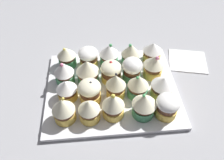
{
  "coord_description": "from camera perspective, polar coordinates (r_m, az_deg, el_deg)",
  "views": [
    {
      "loc": [
        3.88,
        43.23,
        51.58
      ],
      "look_at": [
        0.0,
        0.0,
        4.2
      ],
      "focal_mm": 36.38,
      "sensor_mm": 36.0,
      "label": 1
    }
  ],
  "objects": [
    {
      "name": "cupcake_11",
      "position": [
        0.62,
        6.57,
        -1.4
      ],
      "size": [
        5.78,
        5.78,
        7.67
      ],
      "color": "#4C9E6B",
      "rests_on": "baking_tray"
    },
    {
      "name": "cupcake_6",
      "position": [
        0.66,
        5.08,
        2.76
      ],
      "size": [
        5.92,
        5.92,
        7.53
      ],
      "color": "#4C9E6B",
      "rests_on": "baking_tray"
    },
    {
      "name": "cupcake_15",
      "position": [
        0.6,
        13.71,
        -6.38
      ],
      "size": [
        6.07,
        6.07,
        6.71
      ],
      "color": "#EFC651",
      "rests_on": "baking_tray"
    },
    {
      "name": "napkin",
      "position": [
        0.8,
        18.48,
        4.64
      ],
      "size": [
        14.18,
        13.16,
        0.6
      ],
      "primitive_type": "cube",
      "rotation": [
        0.0,
        0.0,
        -0.23
      ],
      "color": "white",
      "rests_on": "ground_plane"
    },
    {
      "name": "cupcake_4",
      "position": [
        0.72,
        -11.32,
        5.84
      ],
      "size": [
        5.66,
        5.66,
        7.19
      ],
      "color": "#4C9E6B",
      "rests_on": "baking_tray"
    },
    {
      "name": "cupcake_0",
      "position": [
        0.73,
        10.11,
        7.07
      ],
      "size": [
        6.05,
        6.05,
        6.79
      ],
      "color": "#EFC651",
      "rests_on": "baking_tray"
    },
    {
      "name": "baking_tray",
      "position": [
        0.67,
        0.0,
        -2.08
      ],
      "size": [
        37.79,
        31.12,
        1.2
      ],
      "color": "silver",
      "rests_on": "ground_plane"
    },
    {
      "name": "cupcake_7",
      "position": [
        0.66,
        -0.18,
        2.13
      ],
      "size": [
        6.05,
        6.05,
        6.91
      ],
      "color": "#EFC651",
      "rests_on": "baking_tray"
    },
    {
      "name": "cupcake_12",
      "position": [
        0.61,
        0.95,
        -1.38
      ],
      "size": [
        5.5,
        5.5,
        8.25
      ],
      "color": "#EFC651",
      "rests_on": "baking_tray"
    },
    {
      "name": "cupcake_18",
      "position": [
        0.57,
        -5.76,
        -7.51
      ],
      "size": [
        5.55,
        5.55,
        6.92
      ],
      "color": "#EFC651",
      "rests_on": "baking_tray"
    },
    {
      "name": "cupcake_9",
      "position": [
        0.67,
        -11.98,
        1.94
      ],
      "size": [
        5.82,
        5.82,
        7.69
      ],
      "color": "#4C9E6B",
      "rests_on": "baking_tray"
    },
    {
      "name": "cupcake_5",
      "position": [
        0.68,
        10.38,
        3.55
      ],
      "size": [
        6.09,
        6.09,
        7.93
      ],
      "color": "#EFC651",
      "rests_on": "baking_tray"
    },
    {
      "name": "cupcake_19",
      "position": [
        0.58,
        -12.1,
        -7.22
      ],
      "size": [
        5.81,
        5.81,
        8.0
      ],
      "color": "#EFC651",
      "rests_on": "baking_tray"
    },
    {
      "name": "cupcake_3",
      "position": [
        0.71,
        -5.95,
        5.84
      ],
      "size": [
        6.19,
        6.19,
        6.37
      ],
      "color": "#EFC651",
      "rests_on": "baking_tray"
    },
    {
      "name": "cupcake_16",
      "position": [
        0.58,
        8.06,
        -6.25
      ],
      "size": [
        6.33,
        6.33,
        7.55
      ],
      "color": "#4C9E6B",
      "rests_on": "baking_tray"
    },
    {
      "name": "cupcake_10",
      "position": [
        0.64,
        12.6,
        -1.5
      ],
      "size": [
        6.39,
        6.39,
        6.64
      ],
      "color": "#EFC651",
      "rests_on": "baking_tray"
    },
    {
      "name": "cupcake_13",
      "position": [
        0.61,
        -5.59,
        -2.82
      ],
      "size": [
        6.17,
        6.17,
        7.13
      ],
      "color": "#EFC651",
      "rests_on": "baking_tray"
    },
    {
      "name": "cupcake_14",
      "position": [
        0.63,
        -11.31,
        -2.36
      ],
      "size": [
        5.69,
        5.69,
        6.22
      ],
      "color": "#EFC651",
      "rests_on": "baking_tray"
    },
    {
      "name": "cupcake_2",
      "position": [
        0.71,
        -0.75,
        6.47
      ],
      "size": [
        6.18,
        6.18,
        7.35
      ],
      "color": "#4C9E6B",
      "rests_on": "baking_tray"
    },
    {
      "name": "ground_plane",
      "position": [
        0.69,
        0.0,
        -3.22
      ],
      "size": [
        180.0,
        180.0,
        3.0
      ],
      "primitive_type": "cube",
      "color": "#9E9EA3"
    },
    {
      "name": "cupcake_1",
      "position": [
        0.72,
        4.74,
        6.71
      ],
      "size": [
        5.96,
        5.96,
        7.42
      ],
      "color": "#4C9E6B",
      "rests_on": "baking_tray"
    },
    {
      "name": "cupcake_17",
      "position": [
        0.58,
        0.31,
        -6.37
      ],
      "size": [
        5.79,
        5.79,
        8.02
      ],
      "color": "#EFC651",
      "rests_on": "baking_tray"
    },
    {
      "name": "cupcake_8",
      "position": [
        0.66,
        -6.14,
        2.23
      ],
      "size": [
        6.6,
        6.6,
        7.86
      ],
      "color": "#4C9E6B",
      "rests_on": "baking_tray"
    }
  ]
}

